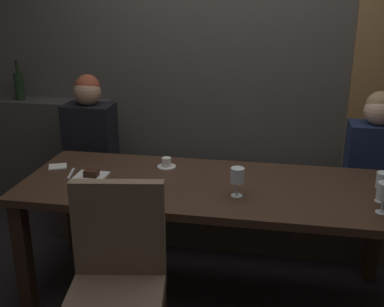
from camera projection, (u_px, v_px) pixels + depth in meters
The scene contains 16 objects.
ground at pixel (208, 291), 2.99m from camera, with size 9.00×9.00×0.00m, color black.
back_wall_tiled at pixel (233, 33), 3.64m from camera, with size 6.00×0.12×3.00m, color #4C4944.
back_counter at pixel (49, 154), 4.07m from camera, with size 1.10×0.28×0.95m, color #413E3A.
dining_table at pixel (209, 198), 2.78m from camera, with size 2.20×0.84×0.74m.
banquette_bench at pixel (222, 211), 3.57m from camera, with size 2.50×0.44×0.45m.
chair_near_side at pixel (117, 274), 2.19m from camera, with size 0.51×0.51×0.98m.
diner_redhead at pixel (90, 130), 3.52m from camera, with size 0.36×0.24×0.79m.
diner_bearded at pixel (374, 148), 3.20m from camera, with size 0.36×0.24×0.74m.
wine_bottle_dark_red at pixel (19, 85), 3.88m from camera, with size 0.08×0.08×0.33m.
wine_glass_far_right at pixel (383, 182), 2.48m from camera, with size 0.08×0.08×0.16m.
wine_glass_end_left at pixel (237, 177), 2.55m from camera, with size 0.08×0.08×0.16m.
wine_glass_near_left at pixel (384, 192), 2.35m from camera, with size 0.08×0.08×0.16m.
espresso_cup at pixel (166, 163), 3.00m from camera, with size 0.12×0.12×0.06m.
dessert_plate at pixel (91, 176), 2.84m from camera, with size 0.19×0.19×0.05m.
fork_on_table at pixel (71, 173), 2.90m from camera, with size 0.02×0.17×0.01m, color silver.
folded_napkin at pixel (58, 167), 3.01m from camera, with size 0.11×0.10×0.01m, color silver.
Camera 1 is at (0.36, -2.52, 1.81)m, focal length 44.09 mm.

